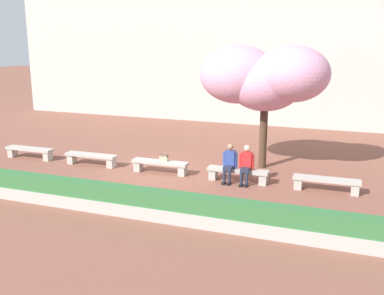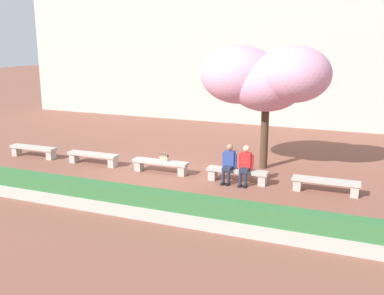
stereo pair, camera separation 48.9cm
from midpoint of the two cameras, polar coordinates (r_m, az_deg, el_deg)
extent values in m
plane|color=brown|center=(16.22, -3.16, -3.23)|extent=(100.00, 100.00, 0.00)
cube|color=#B7B2A8|center=(27.08, 8.16, 12.52)|extent=(28.00, 4.00, 8.42)
cube|color=#ADA89E|center=(19.22, -18.83, -0.02)|extent=(2.07, 0.45, 0.10)
cube|color=#ADA89E|center=(19.83, -20.70, -0.43)|extent=(0.25, 0.34, 0.35)
cube|color=#ADA89E|center=(18.74, -16.76, -0.91)|extent=(0.25, 0.34, 0.35)
cube|color=#ADA89E|center=(17.50, -11.70, -0.87)|extent=(2.07, 0.45, 0.10)
cube|color=#ADA89E|center=(18.03, -13.97, -1.30)|extent=(0.25, 0.34, 0.35)
cube|color=#ADA89E|center=(17.11, -9.24, -1.87)|extent=(0.25, 0.34, 0.35)
cube|color=#ADA89E|center=(16.11, -3.18, -1.86)|extent=(2.07, 0.45, 0.10)
cube|color=#ADA89E|center=(16.53, -5.90, -2.31)|extent=(0.25, 0.34, 0.35)
cube|color=#ADA89E|center=(15.84, -0.33, -2.96)|extent=(0.25, 0.34, 0.35)
cube|color=#ADA89E|center=(15.14, 6.69, -2.97)|extent=(2.07, 0.45, 0.10)
cube|color=#ADA89E|center=(15.43, 3.57, -3.44)|extent=(0.25, 0.34, 0.35)
cube|color=#ADA89E|center=(15.02, 9.86, -4.11)|extent=(0.25, 0.34, 0.35)
cube|color=#ADA89E|center=(14.68, 17.56, -4.07)|extent=(2.07, 0.45, 0.10)
cube|color=#ADA89E|center=(14.81, 14.17, -4.59)|extent=(0.25, 0.34, 0.35)
cube|color=#ADA89E|center=(14.73, 20.86, -5.20)|extent=(0.25, 0.34, 0.35)
cube|color=black|center=(14.96, 4.84, -4.61)|extent=(0.10, 0.22, 0.06)
cylinder|color=#23283D|center=(14.95, 4.92, -3.77)|extent=(0.10, 0.10, 0.42)
cube|color=black|center=(14.92, 5.50, -4.68)|extent=(0.10, 0.22, 0.06)
cylinder|color=#23283D|center=(14.91, 5.58, -3.85)|extent=(0.10, 0.10, 0.42)
cube|color=#23283D|center=(15.02, 5.48, -2.64)|extent=(0.28, 0.40, 0.12)
cube|color=#2D4289|center=(15.15, 5.74, -1.44)|extent=(0.34, 0.22, 0.54)
sphere|color=#A37556|center=(15.05, 5.77, 0.05)|extent=(0.21, 0.21, 0.21)
cylinder|color=#2D4289|center=(15.20, 4.95, -1.52)|extent=(0.09, 0.09, 0.50)
cylinder|color=#2D4289|center=(15.08, 6.48, -1.68)|extent=(0.09, 0.09, 0.50)
cube|color=black|center=(14.81, 7.01, -4.86)|extent=(0.11, 0.22, 0.06)
cylinder|color=#23283D|center=(14.80, 7.09, -4.02)|extent=(0.10, 0.10, 0.42)
cube|color=black|center=(14.77, 7.70, -4.93)|extent=(0.11, 0.22, 0.06)
cylinder|color=#23283D|center=(14.76, 7.77, -4.09)|extent=(0.10, 0.10, 0.42)
cube|color=#23283D|center=(14.87, 7.61, -2.86)|extent=(0.30, 0.41, 0.12)
cube|color=red|center=(15.00, 7.82, -1.65)|extent=(0.35, 0.24, 0.54)
sphere|color=beige|center=(14.90, 7.87, -0.14)|extent=(0.21, 0.21, 0.21)
cylinder|color=red|center=(15.03, 7.01, -1.74)|extent=(0.09, 0.09, 0.50)
cylinder|color=red|center=(14.95, 8.58, -1.88)|extent=(0.09, 0.09, 0.50)
cube|color=tan|center=(16.02, -2.69, -1.35)|extent=(0.30, 0.14, 0.22)
cube|color=gray|center=(15.99, -2.71, -1.04)|extent=(0.30, 0.15, 0.04)
torus|color=#807259|center=(15.98, -2.70, -0.80)|extent=(0.14, 0.02, 0.14)
cylinder|color=#473323|center=(16.79, 9.99, 0.91)|extent=(0.28, 0.28, 2.12)
ellipsoid|color=pink|center=(16.46, 10.29, 8.14)|extent=(2.76, 2.88, 2.07)
ellipsoid|color=pink|center=(16.53, 6.87, 9.17)|extent=(2.80, 2.64, 2.10)
ellipsoid|color=pink|center=(15.99, 13.60, 9.04)|extent=(2.59, 2.61, 1.95)
cube|color=#ADA89E|center=(12.97, -10.57, -7.03)|extent=(18.53, 0.50, 0.36)
cube|color=#336B38|center=(12.84, -10.65, -5.36)|extent=(18.43, 0.44, 0.44)
camera|label=1|loc=(0.24, -89.11, 0.22)|focal=42.00mm
camera|label=2|loc=(0.24, 90.89, -0.22)|focal=42.00mm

